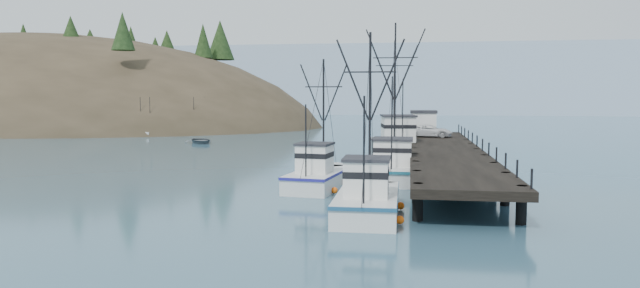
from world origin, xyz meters
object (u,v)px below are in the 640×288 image
Objects in this scene: trawler_mid at (320,176)px; work_vessel at (395,147)px; trawler_far at (393,167)px; motorboat at (201,143)px; pier_shed at (423,122)px; pickup_truck at (430,131)px; pier at (445,152)px; trawler_near at (368,199)px.

trawler_mid is 19.50m from work_vessel.
trawler_far is 2.43× the size of motorboat.
trawler_far is 13.22m from work_vessel.
work_vessel is 4.66× the size of pier_shed.
trawler_mid reaches higher than pier_shed.
work_vessel is (4.83, 18.89, 0.41)m from trawler_mid.
work_vessel reaches higher than pickup_truck.
trawler_far is at bearing 48.53° from trawler_mid.
work_vessel is (-4.47, 8.72, -0.46)m from pier.
pickup_truck is at bearing 82.03° from trawler_near.
trawler_mid is 2.96× the size of pier_shed.
trawler_mid is 7.58m from trawler_far.
work_vessel is 5.77m from pickup_truck.
motorboat is (-21.79, 34.04, -0.82)m from trawler_mid.
work_vessel is 3.10× the size of pickup_truck.
trawler_mid is at bearing -106.44° from pier_shed.
trawler_far is at bearing -97.64° from pier_shed.
trawler_mid reaches higher than pier.
pickup_truck is 0.93× the size of motorboat.
pickup_truck is (3.42, 17.48, 1.85)m from trawler_far.
pier_shed is at bearing 82.36° from trawler_far.
pier_shed is at bearing 83.79° from trawler_near.
pickup_truck is at bearing 93.84° from pier.
pier_shed is 3.44m from pickup_truck.
motorboat is at bearing 165.63° from pier_shed.
trawler_far is 0.85× the size of work_vessel.
pier_shed is at bearing 16.81° from pickup_truck.
trawler_mid is at bearing 115.52° from trawler_near.
trawler_far is 39.03m from motorboat.
pier_shed is (3.79, 34.86, 2.60)m from trawler_near.
pickup_truck is (-0.87, 12.98, 0.98)m from pier.
motorboat is (-26.81, 28.36, -0.82)m from trawler_far.
pier is at bearing 46.33° from trawler_far.
pickup_truck is (3.60, 4.27, 1.44)m from work_vessel.
pier reaches higher than motorboat.
pier is 2.95× the size of work_vessel.
work_vessel is at bearing -63.06° from motorboat.
pier is at bearing -84.74° from pier_shed.
pier is at bearing -70.92° from motorboat.
motorboat is (-26.62, 15.15, -1.23)m from work_vessel.
pickup_truck is at bearing -53.22° from motorboat.
pier_shed is (-1.50, 16.28, 1.73)m from pier.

